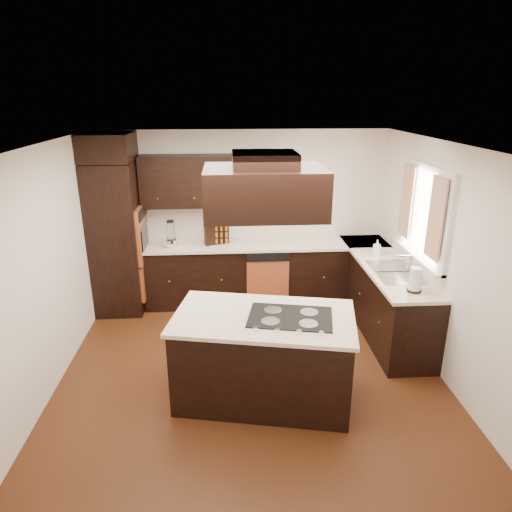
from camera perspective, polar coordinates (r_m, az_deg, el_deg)
name	(u,v)px	position (r m, az deg, el deg)	size (l,w,h in m)	color
floor	(251,369)	(5.39, -0.67, -13.92)	(4.20, 4.20, 0.02)	brown
ceiling	(250,144)	(4.51, -0.80, 13.81)	(4.20, 4.20, 0.02)	white
wall_back	(243,216)	(6.82, -1.67, 5.04)	(4.20, 0.02, 2.50)	#F0E0CE
wall_front	(268,388)	(2.94, 1.54, -16.14)	(4.20, 0.02, 2.50)	#F0E0CE
wall_left	(45,271)	(5.16, -24.85, -1.73)	(0.02, 4.20, 2.50)	#F0E0CE
wall_right	(445,262)	(5.34, 22.50, -0.68)	(0.02, 4.20, 2.50)	#F0E0CE
oven_column	(117,238)	(6.66, -16.98, 2.11)	(0.65, 0.75, 2.12)	black
wall_oven_face	(142,234)	(6.57, -14.05, 2.70)	(0.05, 0.62, 0.78)	#AF552D
base_cabinets_back	(246,274)	(6.78, -1.21, -2.26)	(2.93, 0.60, 0.88)	black
base_cabinets_right	(382,296)	(6.29, 15.53, -4.84)	(0.60, 2.40, 0.88)	black
countertop_back	(246,245)	(6.61, -1.23, 1.40)	(2.93, 0.63, 0.04)	#F7E3C9
countertop_right	(385,264)	(6.11, 15.79, -0.92)	(0.63, 2.40, 0.04)	#F7E3C9
upper_cabinets	(212,181)	(6.52, -5.49, 9.32)	(2.00, 0.34, 0.72)	black
dishwasher_front	(268,284)	(6.54, 1.48, -3.52)	(0.60, 0.05, 0.72)	#AF552D
window_frame	(425,213)	(5.69, 20.33, 5.01)	(0.06, 1.32, 1.12)	white
window_pane	(427,213)	(5.70, 20.59, 5.01)	(0.00, 1.20, 1.00)	white
curtain_left	(436,219)	(5.28, 21.56, 4.36)	(0.02, 0.34, 0.90)	beige
curtain_right	(407,201)	(6.03, 18.30, 6.51)	(0.02, 0.34, 0.90)	beige
sink_rim	(396,272)	(5.80, 17.05, -1.90)	(0.52, 0.84, 0.01)	silver
island	(264,358)	(4.73, 0.95, -12.69)	(1.70, 0.93, 0.88)	black
island_top	(264,318)	(4.50, 0.98, -7.73)	(1.76, 0.99, 0.04)	#F7E3C9
cooktop	(290,317)	(4.47, 4.30, -7.62)	(0.80, 0.54, 0.01)	black
range_hood	(265,192)	(4.03, 1.07, 8.06)	(1.05, 0.72, 0.42)	black
hood_duct	(265,160)	(3.98, 1.10, 11.94)	(0.55, 0.50, 0.13)	black
blender_base	(172,243)	(6.56, -10.51, 1.58)	(0.15, 0.15, 0.10)	silver
blender_pitcher	(171,231)	(6.51, -10.61, 3.08)	(0.13, 0.13, 0.26)	silver
spice_rack	(217,234)	(6.57, -4.95, 2.74)	(0.35, 0.09, 0.29)	black
mixing_bowl	(171,244)	(6.59, -10.60, 1.43)	(0.22, 0.22, 0.05)	white
soap_bottle	(377,248)	(6.31, 14.88, 1.03)	(0.10, 0.10, 0.21)	white
paper_towel	(415,280)	(5.25, 19.28, -2.84)	(0.13, 0.13, 0.28)	white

